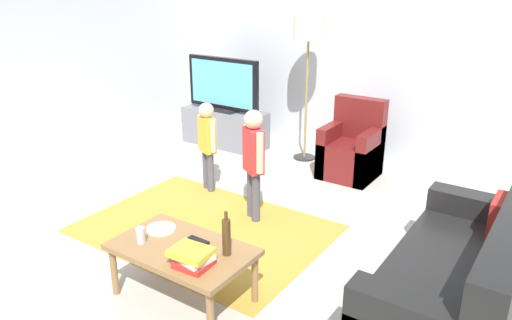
% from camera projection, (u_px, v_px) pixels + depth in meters
% --- Properties ---
extents(ground, '(7.80, 7.80, 0.00)m').
position_uv_depth(ground, '(217.00, 252.00, 4.20)').
color(ground, '#B2ADA3').
extents(wall_back, '(6.00, 0.12, 2.70)m').
position_uv_depth(wall_back, '(366.00, 50.00, 6.05)').
color(wall_back, silver).
rests_on(wall_back, ground).
extents(area_rug, '(2.20, 1.60, 0.01)m').
position_uv_depth(area_rug, '(205.00, 228.00, 4.58)').
color(area_rug, '#B28C33').
rests_on(area_rug, ground).
extents(tv_stand, '(1.20, 0.44, 0.50)m').
position_uv_depth(tv_stand, '(225.00, 128.00, 6.77)').
color(tv_stand, slate).
rests_on(tv_stand, ground).
extents(tv, '(1.10, 0.28, 0.71)m').
position_uv_depth(tv, '(223.00, 85.00, 6.54)').
color(tv, black).
rests_on(tv, tv_stand).
extents(couch, '(0.80, 1.80, 0.86)m').
position_uv_depth(couch, '(466.00, 283.00, 3.27)').
color(couch, black).
rests_on(couch, ground).
extents(armchair, '(0.60, 0.60, 0.90)m').
position_uv_depth(armchair, '(352.00, 151.00, 5.72)').
color(armchair, maroon).
rests_on(armchair, ground).
extents(floor_lamp, '(0.36, 0.36, 1.78)m').
position_uv_depth(floor_lamp, '(309.00, 36.00, 5.82)').
color(floor_lamp, '#262626').
rests_on(floor_lamp, ground).
extents(child_near_tv, '(0.31, 0.19, 0.98)m').
position_uv_depth(child_near_tv, '(207.00, 139.00, 5.21)').
color(child_near_tv, '#4C4C59').
rests_on(child_near_tv, ground).
extents(child_center, '(0.31, 0.23, 1.08)m').
position_uv_depth(child_center, '(253.00, 155.00, 4.55)').
color(child_center, '#4C4C59').
rests_on(child_center, ground).
extents(coffee_table, '(1.00, 0.60, 0.42)m').
position_uv_depth(coffee_table, '(182.00, 253.00, 3.47)').
color(coffee_table, olive).
rests_on(coffee_table, ground).
extents(book_stack, '(0.28, 0.24, 0.11)m').
position_uv_depth(book_stack, '(193.00, 257.00, 3.22)').
color(book_stack, red).
rests_on(book_stack, coffee_table).
extents(bottle, '(0.06, 0.06, 0.32)m').
position_uv_depth(bottle, '(226.00, 237.00, 3.32)').
color(bottle, '#4C3319').
rests_on(bottle, coffee_table).
extents(tv_remote, '(0.17, 0.05, 0.02)m').
position_uv_depth(tv_remote, '(199.00, 241.00, 3.52)').
color(tv_remote, black).
rests_on(tv_remote, coffee_table).
extents(soda_can, '(0.07, 0.07, 0.12)m').
position_uv_depth(soda_can, '(141.00, 235.00, 3.49)').
color(soda_can, silver).
rests_on(soda_can, coffee_table).
extents(plate, '(0.22, 0.22, 0.02)m').
position_uv_depth(plate, '(161.00, 229.00, 3.69)').
color(plate, white).
rests_on(plate, coffee_table).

